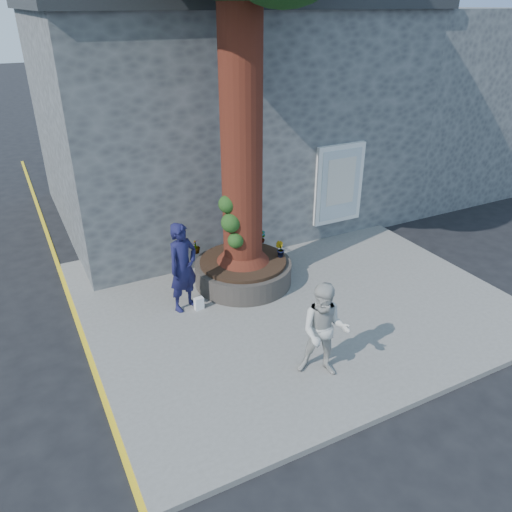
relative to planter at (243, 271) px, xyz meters
name	(u,v)px	position (x,y,z in m)	size (l,w,h in m)	color
ground	(251,339)	(-0.80, -2.00, -0.41)	(120.00, 120.00, 0.00)	black
pavement	(289,296)	(0.70, -1.00, -0.35)	(9.00, 8.00, 0.12)	slate
yellow_line	(89,355)	(-3.85, -1.00, -0.41)	(0.10, 30.00, 0.01)	yellow
stone_shop	(218,110)	(1.70, 5.20, 2.75)	(10.30, 8.30, 6.30)	#474A4C
neighbour_shop	(413,96)	(9.70, 5.20, 2.59)	(6.00, 8.00, 6.00)	#474A4C
planter	(243,271)	(0.00, 0.00, 0.00)	(2.30, 2.30, 0.60)	black
man	(183,267)	(-1.62, -0.42, 0.71)	(0.73, 0.48, 2.00)	#16163E
woman	(324,331)	(-0.18, -3.62, 0.62)	(0.88, 0.69, 1.82)	beige
shopping_bag	(199,303)	(-1.39, -0.63, -0.15)	(0.20, 0.12, 0.28)	white
plant_a	(263,237)	(0.85, 0.62, 0.48)	(0.18, 0.12, 0.34)	gray
plant_b	(280,249)	(0.85, -0.25, 0.50)	(0.21, 0.21, 0.39)	gray
plant_c	(196,246)	(-0.85, 0.85, 0.48)	(0.20, 0.20, 0.35)	gray
plant_d	(258,233)	(0.85, 0.85, 0.48)	(0.30, 0.27, 0.34)	gray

